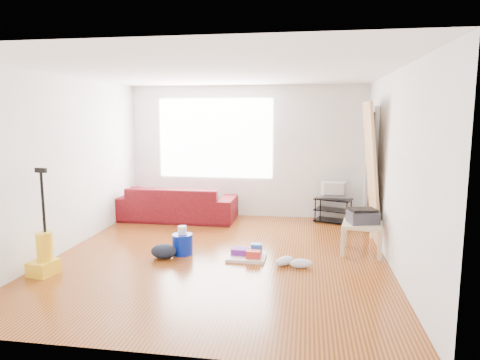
% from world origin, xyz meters
% --- Properties ---
extents(room, '(4.51, 5.01, 2.51)m').
position_xyz_m(room, '(0.07, 0.15, 1.25)').
color(room, '#4C2A09').
rests_on(room, ground).
extents(sofa, '(2.20, 0.86, 0.64)m').
position_xyz_m(sofa, '(-1.23, 1.95, 0.00)').
color(sofa, '#360A0E').
rests_on(sofa, ground).
extents(tv_stand, '(0.72, 0.56, 0.44)m').
position_xyz_m(tv_stand, '(1.65, 2.22, 0.23)').
color(tv_stand, black).
rests_on(tv_stand, ground).
extents(tv, '(0.59, 0.08, 0.34)m').
position_xyz_m(tv, '(1.65, 2.22, 0.61)').
color(tv, black).
rests_on(tv, tv_stand).
extents(side_table, '(0.61, 0.61, 0.44)m').
position_xyz_m(side_table, '(1.95, 0.45, 0.37)').
color(side_table, tan).
rests_on(side_table, ground).
extents(printer, '(0.45, 0.38, 0.20)m').
position_xyz_m(printer, '(1.95, 0.45, 0.54)').
color(printer, '#292830').
rests_on(printer, side_table).
extents(bucket, '(0.34, 0.34, 0.29)m').
position_xyz_m(bucket, '(-0.54, 0.01, 0.00)').
color(bucket, '#051B9E').
rests_on(bucket, ground).
extents(toilet_paper, '(0.12, 0.12, 0.11)m').
position_xyz_m(toilet_paper, '(-0.55, 0.03, 0.20)').
color(toilet_paper, white).
rests_on(toilet_paper, bucket).
extents(cleaning_tray, '(0.52, 0.42, 0.19)m').
position_xyz_m(cleaning_tray, '(0.39, -0.03, 0.06)').
color(cleaning_tray, white).
rests_on(cleaning_tray, ground).
extents(backpack, '(0.39, 0.33, 0.20)m').
position_xyz_m(backpack, '(-0.75, -0.21, 0.00)').
color(backpack, black).
rests_on(backpack, ground).
extents(sneakers, '(0.52, 0.31, 0.12)m').
position_xyz_m(sneakers, '(1.01, -0.26, 0.06)').
color(sneakers, silver).
rests_on(sneakers, ground).
extents(vacuum, '(0.33, 0.36, 1.31)m').
position_xyz_m(vacuum, '(-2.00, -1.00, 0.24)').
color(vacuum, yellow).
rests_on(vacuum, ground).
extents(door_panel, '(0.27, 0.86, 2.14)m').
position_xyz_m(door_panel, '(2.13, 1.04, 0.00)').
color(door_panel, '#9F6F50').
rests_on(door_panel, ground).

